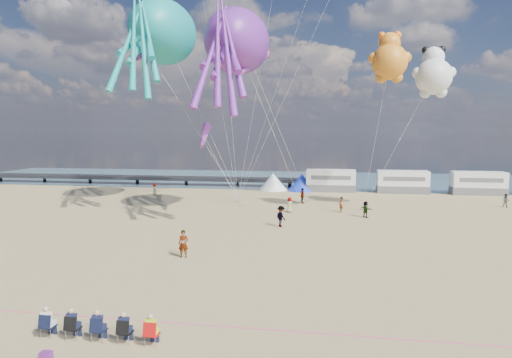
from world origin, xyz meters
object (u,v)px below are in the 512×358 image
Objects in this scene: spectator_row at (99,325)px; windsock_mid at (252,64)px; kite_octopus_purple at (237,42)px; kite_octopus_teal at (163,32)px; cooler_purple at (46,356)px; sandbag_d at (309,201)px; beachgoer_4 at (366,209)px; kite_teddy_orange at (390,62)px; tent_white at (273,182)px; beachgoer_7 at (506,201)px; motorhome_2 at (478,183)px; standing_person at (183,244)px; beachgoer_6 at (289,205)px; beachgoer_3 at (302,196)px; beachgoer_2 at (281,216)px; sandbag_c at (362,209)px; sandbag_b at (301,202)px; motorhome_1 at (403,182)px; windsock_right at (204,136)px; motorhome_0 at (331,181)px; windsock_left at (149,53)px; tent_blue at (302,182)px; beachgoer_5 at (341,205)px; kite_panda at (434,77)px; beachgoer_0 at (155,189)px; sandbag_e at (238,201)px; sandbag_a at (242,205)px.

windsock_mid is at bearing 87.18° from spectator_row.
kite_octopus_teal is at bearing 140.32° from kite_octopus_purple.
cooler_purple reaches higher than sandbag_d.
kite_teddy_orange is (1.94, 1.12, 13.98)m from beachgoer_4.
beachgoer_7 is at bearing -21.35° from tent_white.
cooler_purple is at bearing -120.71° from motorhome_2.
standing_person reaches higher than beachgoer_6.
beachgoer_3 is 21.96m from beachgoer_7.
tent_white is 2.18× the size of beachgoer_2.
tent_white is 24.70m from beachgoer_2.
beachgoer_2 is at bearing 78.26° from spectator_row.
sandbag_c is at bearing 50.44° from standing_person.
kite_octopus_purple is at bearing -122.49° from sandbag_b.
sandbag_c is (-6.15, -14.78, -1.39)m from motorhome_1.
windsock_right is at bearing 94.52° from cooler_purple.
motorhome_0 is 29.29m from windsock_left.
tent_blue is at bearing 93.40° from sandbag_b.
cooler_purple is at bearing -104.02° from kite_octopus_purple.
beachgoer_5 is at bearing -139.23° from beachgoer_7.
motorhome_2 is at bearing 46.15° from kite_teddy_orange.
motorhome_2 is at bearing 59.37° from spectator_row.
kite_octopus_teal reaches higher than standing_person.
windsock_right is (-3.38, 0.24, -8.87)m from kite_octopus_purple.
beachgoer_5 is 0.23× the size of windsock_left.
beachgoer_2 is 0.27× the size of windsock_left.
spectator_row is at bearing -121.79° from kite_teddy_orange.
spectator_row is 1.06× the size of kite_teddy_orange.
tent_blue is at bearing 0.00° from tent_white.
beachgoer_3 is at bearing 80.98° from spectator_row.
beachgoer_5 is at bearing -60.85° from sandbag_d.
kite_panda is at bearing 116.06° from beachgoer_5.
beachgoer_5 is 16.58m from windsock_mid.
standing_person is 3.65× the size of sandbag_c.
beachgoer_3 is 6.65m from beachgoer_5.
kite_teddy_orange is at bearing -99.55° from beachgoer_4.
beachgoer_0 reaches higher than sandbag_d.
tent_white is at bearing 80.32° from standing_person.
sandbag_c is 0.09× the size of kite_teddy_orange.
tent_white is 26.20m from kite_panda.
kite_panda is (20.65, -2.83, 13.57)m from sandbag_e.
sandbag_e is (-0.99, 2.37, 0.00)m from sandbag_a.
windsock_mid reaches higher than kite_teddy_orange.
beachgoer_0 is 3.11× the size of sandbag_c.
windsock_right is at bearing -49.33° from kite_octopus_teal.
kite_panda reaches higher than motorhome_1.
standing_person is at bearing -104.99° from motorhome_0.
windsock_mid is at bearing -130.81° from motorhome_1.
sandbag_b is 0.07× the size of windsock_mid.
motorhome_0 is at bearing 100.75° from kite_teddy_orange.
tent_white is 8.00× the size of sandbag_a.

